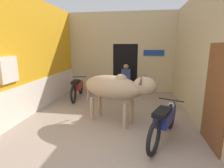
# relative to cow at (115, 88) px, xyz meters

# --- Properties ---
(ground_plane) EXTENTS (30.00, 30.00, 0.00)m
(ground_plane) POSITION_rel_cow_xyz_m (-0.23, -1.73, -0.97)
(ground_plane) COLOR gray
(wall_left_shopfront) EXTENTS (0.25, 5.24, 3.50)m
(wall_left_shopfront) POSITION_rel_cow_xyz_m (-2.68, 0.88, 0.72)
(wall_left_shopfront) COLOR orange
(wall_left_shopfront) RESTS_ON ground_plane
(wall_back_with_doorway) EXTENTS (4.72, 0.93, 3.50)m
(wall_back_with_doorway) POSITION_rel_cow_xyz_m (-0.16, 3.76, 0.53)
(wall_back_with_doorway) COLOR #C6B289
(wall_back_with_doorway) RESTS_ON ground_plane
(wall_right_with_door) EXTENTS (0.22, 5.24, 3.50)m
(wall_right_with_door) POSITION_rel_cow_xyz_m (2.21, 0.84, 0.76)
(wall_right_with_door) COLOR #C6B289
(wall_right_with_door) RESTS_ON ground_plane
(cow) EXTENTS (2.10, 1.27, 1.40)m
(cow) POSITION_rel_cow_xyz_m (0.00, 0.00, 0.00)
(cow) COLOR tan
(cow) RESTS_ON ground_plane
(motorcycle_near) EXTENTS (0.91, 1.88, 0.80)m
(motorcycle_near) POSITION_rel_cow_xyz_m (1.17, -0.71, -0.52)
(motorcycle_near) COLOR black
(motorcycle_near) RESTS_ON ground_plane
(motorcycle_far) EXTENTS (0.58, 1.97, 0.79)m
(motorcycle_far) POSITION_rel_cow_xyz_m (-1.81, 2.06, -0.52)
(motorcycle_far) COLOR black
(motorcycle_far) RESTS_ON ground_plane
(shopkeeper_seated) EXTENTS (0.38, 0.34, 1.30)m
(shopkeeper_seated) POSITION_rel_cow_xyz_m (0.05, 2.91, -0.28)
(shopkeeper_seated) COLOR #3D3842
(shopkeeper_seated) RESTS_ON ground_plane
(plastic_stool) EXTENTS (0.37, 0.37, 0.48)m
(plastic_stool) POSITION_rel_cow_xyz_m (0.37, 3.05, -0.72)
(plastic_stool) COLOR #2856B2
(plastic_stool) RESTS_ON ground_plane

